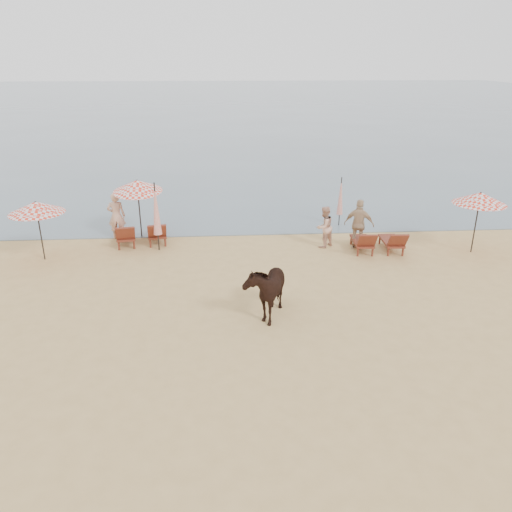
{
  "coord_description": "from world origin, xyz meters",
  "views": [
    {
      "loc": [
        -0.95,
        -9.05,
        6.74
      ],
      "look_at": [
        0.0,
        5.0,
        1.1
      ],
      "focal_mm": 35.0,
      "sensor_mm": 36.0,
      "label": 1
    }
  ],
  "objects_px": {
    "umbrella_closed_left": "(156,209)",
    "umbrella_open_left_a": "(36,207)",
    "umbrella_open_left_b": "(137,186)",
    "umbrella_open_right": "(480,198)",
    "umbrella_closed_right": "(341,196)",
    "lounger_cluster_right": "(378,241)",
    "beachgoer_right_b": "(359,224)",
    "beachgoer_right_a": "(324,227)",
    "lounger_cluster_left": "(141,233)",
    "beachgoer_left": "(116,216)",
    "cow": "(266,288)"
  },
  "relations": [
    {
      "from": "umbrella_open_left_a",
      "to": "cow",
      "type": "relative_size",
      "value": 1.11
    },
    {
      "from": "umbrella_open_left_b",
      "to": "umbrella_open_right",
      "type": "bearing_deg",
      "value": -3.33
    },
    {
      "from": "umbrella_open_right",
      "to": "lounger_cluster_left",
      "type": "bearing_deg",
      "value": 177.3
    },
    {
      "from": "umbrella_open_left_b",
      "to": "beachgoer_right_a",
      "type": "xyz_separation_m",
      "value": [
        7.07,
        -1.59,
        -1.31
      ]
    },
    {
      "from": "umbrella_closed_left",
      "to": "umbrella_open_left_a",
      "type": "bearing_deg",
      "value": -170.46
    },
    {
      "from": "umbrella_open_left_a",
      "to": "beachgoer_left",
      "type": "xyz_separation_m",
      "value": [
        2.23,
        2.06,
        -0.99
      ]
    },
    {
      "from": "umbrella_open_left_a",
      "to": "umbrella_open_right",
      "type": "relative_size",
      "value": 0.94
    },
    {
      "from": "umbrella_open_right",
      "to": "umbrella_closed_left",
      "type": "height_order",
      "value": "umbrella_closed_left"
    },
    {
      "from": "umbrella_open_left_a",
      "to": "beachgoer_right_b",
      "type": "relative_size",
      "value": 1.14
    },
    {
      "from": "umbrella_closed_left",
      "to": "cow",
      "type": "height_order",
      "value": "umbrella_closed_left"
    },
    {
      "from": "cow",
      "to": "beachgoer_right_a",
      "type": "bearing_deg",
      "value": 80.49
    },
    {
      "from": "umbrella_open_left_b",
      "to": "umbrella_closed_left",
      "type": "relative_size",
      "value": 0.94
    },
    {
      "from": "beachgoer_right_a",
      "to": "umbrella_open_left_a",
      "type": "bearing_deg",
      "value": -33.58
    },
    {
      "from": "umbrella_closed_left",
      "to": "lounger_cluster_left",
      "type": "bearing_deg",
      "value": 138.64
    },
    {
      "from": "lounger_cluster_right",
      "to": "beachgoer_right_b",
      "type": "xyz_separation_m",
      "value": [
        -0.64,
        0.47,
        0.51
      ]
    },
    {
      "from": "umbrella_open_left_a",
      "to": "umbrella_open_right",
      "type": "height_order",
      "value": "umbrella_open_right"
    },
    {
      "from": "cow",
      "to": "beachgoer_right_a",
      "type": "relative_size",
      "value": 1.22
    },
    {
      "from": "umbrella_open_right",
      "to": "umbrella_open_left_a",
      "type": "bearing_deg",
      "value": -176.39
    },
    {
      "from": "umbrella_open_right",
      "to": "umbrella_closed_left",
      "type": "relative_size",
      "value": 0.89
    },
    {
      "from": "cow",
      "to": "beachgoer_left",
      "type": "relative_size",
      "value": 1.03
    },
    {
      "from": "umbrella_closed_left",
      "to": "umbrella_closed_right",
      "type": "bearing_deg",
      "value": 17.86
    },
    {
      "from": "umbrella_open_left_a",
      "to": "cow",
      "type": "xyz_separation_m",
      "value": [
        7.55,
        -4.6,
        -1.11
      ]
    },
    {
      "from": "lounger_cluster_right",
      "to": "umbrella_closed_right",
      "type": "height_order",
      "value": "umbrella_closed_right"
    },
    {
      "from": "umbrella_open_left_a",
      "to": "beachgoer_left",
      "type": "distance_m",
      "value": 3.19
    },
    {
      "from": "beachgoer_right_a",
      "to": "cow",
      "type": "bearing_deg",
      "value": 26.09
    },
    {
      "from": "lounger_cluster_right",
      "to": "cow",
      "type": "xyz_separation_m",
      "value": [
        -4.54,
        -4.48,
        0.38
      ]
    },
    {
      "from": "umbrella_closed_right",
      "to": "lounger_cluster_right",
      "type": "bearing_deg",
      "value": -76.77
    },
    {
      "from": "beachgoer_right_b",
      "to": "beachgoer_right_a",
      "type": "bearing_deg",
      "value": 12.68
    },
    {
      "from": "umbrella_closed_right",
      "to": "beachgoer_left",
      "type": "bearing_deg",
      "value": -173.86
    },
    {
      "from": "lounger_cluster_right",
      "to": "beachgoer_left",
      "type": "relative_size",
      "value": 0.98
    },
    {
      "from": "umbrella_open_left_b",
      "to": "umbrella_open_right",
      "type": "height_order",
      "value": "umbrella_open_left_b"
    },
    {
      "from": "cow",
      "to": "beachgoer_right_b",
      "type": "xyz_separation_m",
      "value": [
        3.9,
        4.95,
        0.13
      ]
    },
    {
      "from": "lounger_cluster_left",
      "to": "umbrella_closed_left",
      "type": "height_order",
      "value": "umbrella_closed_left"
    },
    {
      "from": "umbrella_closed_right",
      "to": "beachgoer_right_b",
      "type": "xyz_separation_m",
      "value": [
        0.11,
        -2.69,
        -0.36
      ]
    },
    {
      "from": "lounger_cluster_left",
      "to": "lounger_cluster_right",
      "type": "xyz_separation_m",
      "value": [
        8.82,
        -1.42,
        -0.02
      ]
    },
    {
      "from": "umbrella_open_left_b",
      "to": "umbrella_closed_left",
      "type": "distance_m",
      "value": 1.81
    },
    {
      "from": "beachgoer_left",
      "to": "beachgoer_right_b",
      "type": "relative_size",
      "value": 0.99
    },
    {
      "from": "lounger_cluster_left",
      "to": "umbrella_open_left_a",
      "type": "bearing_deg",
      "value": -167.91
    },
    {
      "from": "umbrella_open_left_a",
      "to": "umbrella_open_right",
      "type": "distance_m",
      "value": 15.57
    },
    {
      "from": "beachgoer_left",
      "to": "beachgoer_right_b",
      "type": "distance_m",
      "value": 9.38
    },
    {
      "from": "lounger_cluster_left",
      "to": "beachgoer_left",
      "type": "height_order",
      "value": "beachgoer_left"
    },
    {
      "from": "umbrella_open_right",
      "to": "beachgoer_left",
      "type": "bearing_deg",
      "value": 174.67
    },
    {
      "from": "beachgoer_right_a",
      "to": "umbrella_open_left_b",
      "type": "bearing_deg",
      "value": -49.58
    },
    {
      "from": "umbrella_closed_left",
      "to": "beachgoer_right_b",
      "type": "relative_size",
      "value": 1.36
    },
    {
      "from": "lounger_cluster_left",
      "to": "cow",
      "type": "height_order",
      "value": "cow"
    },
    {
      "from": "umbrella_open_right",
      "to": "cow",
      "type": "distance_m",
      "value": 9.18
    },
    {
      "from": "lounger_cluster_left",
      "to": "umbrella_open_right",
      "type": "bearing_deg",
      "value": -17.08
    },
    {
      "from": "lounger_cluster_left",
      "to": "umbrella_closed_right",
      "type": "xyz_separation_m",
      "value": [
        8.08,
        1.74,
        0.85
      ]
    },
    {
      "from": "lounger_cluster_right",
      "to": "umbrella_closed_right",
      "type": "xyz_separation_m",
      "value": [
        -0.74,
        3.16,
        0.87
      ]
    },
    {
      "from": "lounger_cluster_right",
      "to": "beachgoer_right_b",
      "type": "distance_m",
      "value": 0.94
    }
  ]
}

